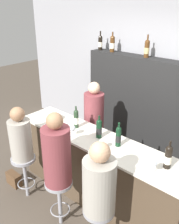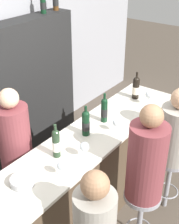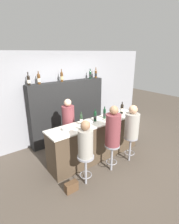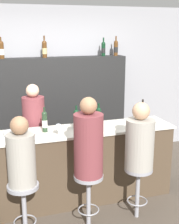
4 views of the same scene
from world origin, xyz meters
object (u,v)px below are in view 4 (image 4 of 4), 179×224
Objects in this scene: wine_glass_0 at (34,131)px; bar_stool_middle at (88,187)px; guest_seated_middle at (88,142)px; bar_stool_right at (138,179)px; wine_bottle_counter_2 at (99,117)px; wine_bottle_backbar_1 at (1,50)px; guest_seated_left at (21,156)px; bar_stool_left at (24,197)px; wine_glass_1 at (58,127)px; wine_glass_3 at (145,117)px; bartender at (35,142)px; wine_bottle_backbar_2 at (44,49)px; wine_bottle_backbar_4 at (116,48)px; wine_glass_2 at (97,124)px; guest_seated_right at (140,140)px; wine_bottle_counter_1 at (76,119)px; wine_bottle_counter_3 at (142,113)px; wine_bottle_backbar_3 at (103,49)px; metal_bowl at (11,133)px; wine_bottle_counter_0 at (45,121)px.

bar_stool_middle is at bearing -41.83° from wine_glass_0.
guest_seated_middle is 1.36× the size of bar_stool_right.
wine_bottle_backbar_1 is at bearing 130.85° from wine_bottle_counter_2.
wine_bottle_backbar_1 is 2.48× the size of wine_glass_0.
guest_seated_left is at bearing -148.37° from wine_bottle_counter_2.
wine_bottle_backbar_1 is 2.41m from bar_stool_left.
wine_bottle_backbar_1 is at bearing 109.57° from wine_glass_1.
guest_seated_middle is at bearing 180.00° from bar_stool_right.
wine_glass_3 is (0.57, -0.20, -0.01)m from wine_bottle_counter_2.
bartender is (0.33, -0.83, -1.22)m from wine_bottle_backbar_1.
wine_bottle_backbar_2 reaches higher than bar_stool_middle.
bar_stool_middle is (0.75, -1.94, -1.42)m from wine_bottle_backbar_1.
guest_seated_left is (-1.84, -1.94, -0.95)m from wine_bottle_backbar_4.
wine_bottle_counter_2 reaches higher than wine_glass_2.
wine_glass_0 is at bearing -137.90° from wine_bottle_backbar_4.
guest_seated_right is at bearing -104.42° from wine_bottle_backbar_4.
bar_stool_left is at bearing 180.00° from bar_stool_right.
wine_bottle_counter_2 is (0.30, 0.00, 0.00)m from wine_bottle_counter_1.
wine_glass_2 is at bearing 60.55° from guest_seated_middle.
wine_bottle_counter_3 is 1.19m from guest_seated_middle.
bar_stool_left is (-0.20, -0.46, -0.58)m from wine_glass_0.
wine_bottle_backbar_1 reaches higher than wine_glass_0.
bartender is (-1.04, 1.11, 0.20)m from bar_stool_right.
wine_bottle_counter_3 is 0.77m from guest_seated_right.
wine_bottle_backbar_3 is 2.21m from wine_glass_0.
guest_seated_right is (-0.50, -1.94, -0.93)m from wine_bottle_backbar_4.
guest_seated_middle is at bearing -146.21° from wine_bottle_counter_3.
metal_bowl is at bearing 155.27° from guest_seated_right.
metal_bowl is at bearing -176.76° from wine_bottle_counter_0.
wine_bottle_backbar_1 reaches higher than wine_bottle_backbar_3.
wine_bottle_backbar_3 is (1.64, 0.00, -0.01)m from wine_bottle_backbar_1.
guest_seated_right is at bearing -0.00° from bar_stool_middle.
bartender is at bearing 110.98° from bar_stool_middle.
wine_bottle_backbar_3 is 2.03m from wine_glass_1.
wine_bottle_backbar_4 is 0.41× the size of guest_seated_right.
guest_seated_middle is (0.72, 0.00, 0.06)m from guest_seated_left.
wine_bottle_backbar_1 reaches higher than bartender.
wine_bottle_counter_1 is at bearing -57.84° from wine_bottle_backbar_1.
wine_bottle_backbar_2 is 0.46× the size of guest_seated_left.
wine_bottle_counter_0 is at bearing 61.09° from bar_stool_left.
bartender reaches higher than wine_glass_0.
bartender is at bearing 99.03° from wine_bottle_counter_0.
metal_bowl is 1.61m from bar_stool_right.
guest_seated_middle reaches higher than metal_bowl.
guest_seated_middle is (0.77, -0.64, 0.02)m from metal_bowl.
wine_glass_1 is (-0.58, -0.20, -0.03)m from wine_bottle_counter_2.
guest_seated_right is at bearing -0.00° from guest_seated_middle.
guest_seated_middle reaches higher than bar_stool_middle.
guest_seated_middle is (0.10, -1.94, -0.89)m from wine_bottle_backbar_2.
guest_seated_right reaches higher than guest_seated_left.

